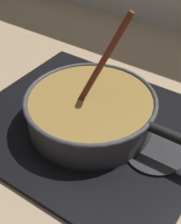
% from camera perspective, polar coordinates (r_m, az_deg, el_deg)
% --- Properties ---
extents(ground, '(2.40, 1.60, 0.04)m').
position_cam_1_polar(ground, '(0.73, -7.56, -11.93)').
color(ground, '#9E8466').
extents(hob_plate, '(0.56, 0.48, 0.01)m').
position_cam_1_polar(hob_plate, '(0.81, 0.00, -2.38)').
color(hob_plate, black).
rests_on(hob_plate, ground).
extents(burner_ring, '(0.18, 0.18, 0.01)m').
position_cam_1_polar(burner_ring, '(0.80, 0.00, -1.85)').
color(burner_ring, '#592D0C').
rests_on(burner_ring, hob_plate).
extents(spare_burner, '(0.13, 0.13, 0.01)m').
position_cam_1_polar(spare_burner, '(0.75, 10.96, -6.84)').
color(spare_burner, '#262628').
rests_on(spare_burner, hob_plate).
extents(cooking_pan, '(0.45, 0.31, 0.28)m').
position_cam_1_polar(cooking_pan, '(0.78, 0.08, 0.27)').
color(cooking_pan, '#38383D').
rests_on(cooking_pan, hob_plate).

